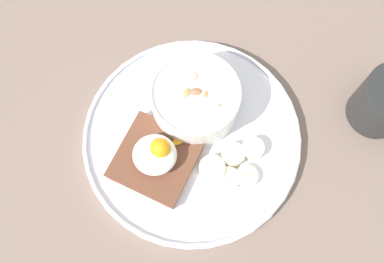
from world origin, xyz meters
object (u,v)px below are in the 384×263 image
at_px(banana_slice_inner, 212,168).
at_px(banana_slice_right, 233,155).
at_px(poached_egg, 156,153).
at_px(banana_slice_front, 253,149).
at_px(toast_slice, 156,159).
at_px(banana_slice_left, 247,176).
at_px(oatmeal_bowl, 195,99).
at_px(banana_slice_back, 228,179).

bearing_deg(banana_slice_inner, banana_slice_right, 47.60).
bearing_deg(poached_egg, banana_slice_front, 19.36).
height_order(toast_slice, banana_slice_front, same).
relative_size(toast_slice, banana_slice_left, 2.82).
height_order(banana_slice_front, banana_slice_inner, banana_slice_front).
xyz_separation_m(oatmeal_bowl, banana_slice_inner, (0.04, -0.08, -0.02)).
relative_size(oatmeal_bowl, banana_slice_right, 2.67).
bearing_deg(banana_slice_front, banana_slice_back, -116.52).
bearing_deg(banana_slice_left, oatmeal_bowl, 137.53).
xyz_separation_m(banana_slice_left, banana_slice_inner, (-0.05, -0.00, 0.00)).
relative_size(oatmeal_bowl, banana_slice_back, 3.49).
relative_size(banana_slice_right, banana_slice_inner, 1.00).
relative_size(banana_slice_left, banana_slice_back, 1.21).
height_order(toast_slice, banana_slice_inner, toast_slice).
xyz_separation_m(oatmeal_bowl, banana_slice_back, (0.07, -0.09, -0.02)).
distance_m(poached_egg, banana_slice_inner, 0.08).
distance_m(banana_slice_left, banana_slice_right, 0.03).
bearing_deg(banana_slice_front, oatmeal_bowl, 153.85).
bearing_deg(poached_egg, oatmeal_bowl, 70.39).
bearing_deg(oatmeal_bowl, banana_slice_left, -42.47).
bearing_deg(banana_slice_back, poached_egg, 177.35).
bearing_deg(banana_slice_right, poached_egg, -163.43).
height_order(oatmeal_bowl, banana_slice_right, oatmeal_bowl).
xyz_separation_m(banana_slice_left, banana_slice_right, (-0.02, 0.02, 0.00)).
height_order(poached_egg, banana_slice_right, poached_egg).
distance_m(banana_slice_front, banana_slice_back, 0.05).
distance_m(toast_slice, banana_slice_left, 0.12).
height_order(banana_slice_right, banana_slice_inner, banana_slice_right).
distance_m(banana_slice_front, banana_slice_left, 0.04).
bearing_deg(banana_slice_inner, banana_slice_left, 1.08).
relative_size(toast_slice, banana_slice_back, 3.41).
bearing_deg(toast_slice, banana_slice_front, 19.92).
relative_size(oatmeal_bowl, banana_slice_left, 2.90).
height_order(toast_slice, poached_egg, poached_egg).
height_order(poached_egg, banana_slice_back, poached_egg).
relative_size(toast_slice, banana_slice_inner, 2.59).
bearing_deg(banana_slice_front, poached_egg, -160.64).
bearing_deg(banana_slice_left, toast_slice, -177.00).
distance_m(poached_egg, banana_slice_left, 0.12).
height_order(banana_slice_front, banana_slice_back, banana_slice_front).
distance_m(banana_slice_back, banana_slice_inner, 0.03).
bearing_deg(banana_slice_right, banana_slice_left, -45.64).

